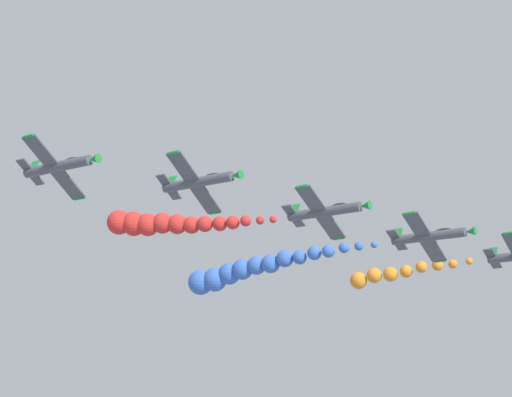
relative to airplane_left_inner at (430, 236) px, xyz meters
name	(u,v)px	position (x,y,z in m)	size (l,w,h in m)	color
smoke_trail_lead	(389,274)	(-9.91, -9.94, -2.08)	(3.87, 15.89, 3.12)	orange
airplane_left_inner	(430,236)	(0.00, 0.00, 0.00)	(8.67, 10.35, 4.67)	#474C56
smoke_trail_left_inner	(242,271)	(1.18, -25.45, -1.86)	(4.23, 26.29, 5.01)	blue
airplane_right_inner	(326,211)	(10.75, -7.79, 1.79)	(8.62, 10.35, 4.79)	#474C56
smoke_trail_right_inner	(159,224)	(13.70, -29.19, 2.49)	(6.58, 21.27, 3.41)	red
airplane_left_outer	(199,182)	(21.38, -17.50, 4.23)	(8.24, 10.35, 5.47)	#474C56
airplane_right_outer	(59,166)	(32.60, -27.47, 4.83)	(8.31, 10.35, 5.36)	#474C56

